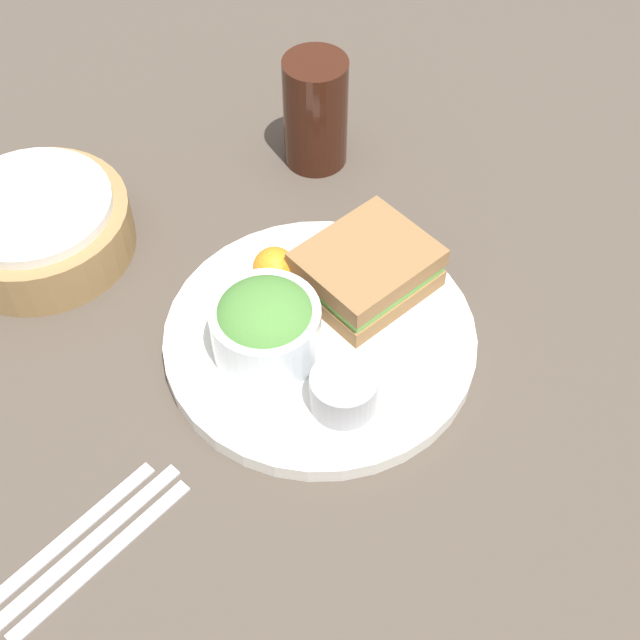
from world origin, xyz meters
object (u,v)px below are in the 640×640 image
at_px(knife, 88,544).
at_px(sandwich, 363,268).
at_px(drink_glass, 315,112).
at_px(dressing_cup, 344,391).
at_px(plate, 320,339).
at_px(fork, 102,558).
at_px(spoon, 75,531).
at_px(salad_bowl, 266,325).
at_px(bread_basket, 38,226).

bearing_deg(knife, sandwich, -178.37).
height_order(sandwich, knife, sandwich).
bearing_deg(knife, drink_glass, -158.65).
bearing_deg(dressing_cup, sandwich, 28.90).
height_order(plate, fork, plate).
height_order(plate, spoon, plate).
height_order(salad_bowl, fork, salad_bowl).
xyz_separation_m(drink_glass, knife, (-0.50, -0.15, -0.06)).
bearing_deg(fork, bread_basket, -119.31).
bearing_deg(plate, bread_basket, 103.79).
distance_m(dressing_cup, fork, 0.25).
height_order(plate, drink_glass, drink_glass).
height_order(dressing_cup, fork, dressing_cup).
height_order(bread_basket, knife, bread_basket).
distance_m(bread_basket, knife, 0.36).
bearing_deg(knife, bread_basket, -120.73).
relative_size(sandwich, knife, 0.72).
bearing_deg(sandwich, salad_bowl, 168.56).
xyz_separation_m(plate, drink_glass, (0.21, 0.17, 0.06)).
distance_m(salad_bowl, dressing_cup, 0.10).
bearing_deg(plate, drink_glass, 38.72).
relative_size(sandwich, spoon, 0.84).
distance_m(sandwich, drink_glass, 0.22).
bearing_deg(drink_glass, bread_basket, 153.95).
height_order(drink_glass, bread_basket, drink_glass).
height_order(plate, sandwich, sandwich).
distance_m(plate, dressing_cup, 0.09).
distance_m(knife, spoon, 0.02).
relative_size(sandwich, drink_glass, 1.06).
height_order(fork, spoon, same).
xyz_separation_m(plate, fork, (-0.28, 0.01, -0.01)).
distance_m(dressing_cup, bread_basket, 0.38).
xyz_separation_m(sandwich, spoon, (-0.36, 0.04, -0.04)).
bearing_deg(dressing_cup, plate, 52.38).
bearing_deg(knife, salad_bowl, -174.17).
bearing_deg(bread_basket, plate, -76.21).
xyz_separation_m(fork, knife, (0.00, 0.02, 0.00)).
bearing_deg(drink_glass, knife, -163.55).
relative_size(bread_basket, fork, 1.06).
distance_m(dressing_cup, spoon, 0.26).
distance_m(sandwich, fork, 0.36).
bearing_deg(bread_basket, drink_glass, -26.05).
distance_m(sandwich, salad_bowl, 0.12).
bearing_deg(spoon, bread_basket, -122.29).
height_order(sandwich, drink_glass, drink_glass).
relative_size(salad_bowl, bread_basket, 0.53).
height_order(plate, knife, plate).
height_order(drink_glass, spoon, drink_glass).
bearing_deg(drink_glass, sandwich, -129.59).
xyz_separation_m(bread_basket, spoon, (-0.20, -0.27, -0.03)).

